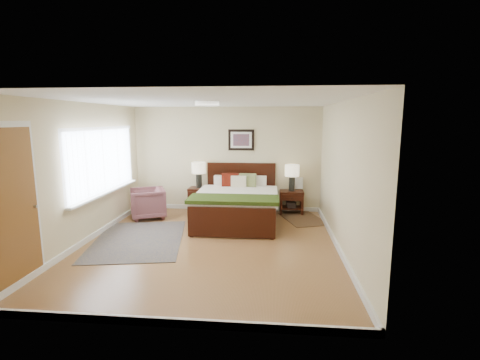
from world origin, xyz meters
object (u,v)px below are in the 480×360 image
(lamp_right, at_px, (292,173))
(nightstand_right, at_px, (291,199))
(armchair, at_px, (148,203))
(bed, at_px, (237,198))
(lamp_left, at_px, (199,170))
(rug_persian, at_px, (139,240))
(nightstand_left, at_px, (199,193))

(lamp_right, bearing_deg, nightstand_right, -90.00)
(nightstand_right, xyz_separation_m, lamp_right, (-0.00, 0.01, 0.63))
(nightstand_right, xyz_separation_m, armchair, (-3.25, -0.68, -0.00))
(bed, bearing_deg, lamp_left, 140.55)
(bed, distance_m, nightstand_right, 1.47)
(armchair, bearing_deg, bed, 62.31)
(lamp_left, bearing_deg, bed, -39.45)
(nightstand_right, xyz_separation_m, rug_persian, (-2.91, -2.12, -0.33))
(nightstand_left, bearing_deg, armchair, -147.15)
(nightstand_right, relative_size, armchair, 0.74)
(bed, relative_size, lamp_left, 3.50)
(lamp_right, bearing_deg, armchair, -168.01)
(lamp_left, height_order, lamp_right, lamp_left)
(rug_persian, bearing_deg, lamp_right, 26.20)
(lamp_left, height_order, armchair, lamp_left)
(nightstand_left, bearing_deg, lamp_right, 0.53)
(armchair, height_order, rug_persian, armchair)
(bed, xyz_separation_m, lamp_right, (1.21, 0.82, 0.44))
(lamp_left, distance_m, lamp_right, 2.21)
(bed, bearing_deg, nightstand_left, 141.26)
(lamp_left, bearing_deg, lamp_right, 0.00)
(bed, bearing_deg, armchair, 176.26)
(armchair, relative_size, rug_persian, 0.34)
(nightstand_left, relative_size, lamp_right, 0.95)
(nightstand_left, xyz_separation_m, lamp_left, (0.00, 0.02, 0.55))
(lamp_left, height_order, rug_persian, lamp_left)
(lamp_left, bearing_deg, nightstand_left, -90.00)
(nightstand_right, bearing_deg, rug_persian, -143.88)
(nightstand_right, relative_size, rug_persian, 0.25)
(armchair, bearing_deg, nightstand_left, 98.90)
(lamp_right, distance_m, rug_persian, 3.74)
(nightstand_left, xyz_separation_m, nightstand_right, (2.21, 0.01, -0.12))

